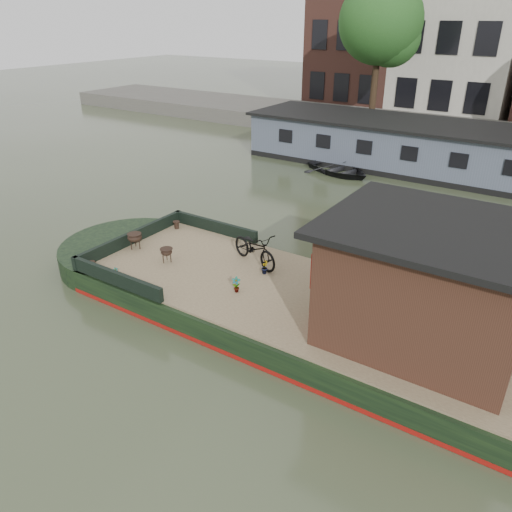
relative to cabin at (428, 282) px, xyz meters
The scene contains 17 objects.
ground 2.88m from the cabin, behind, with size 120.00×120.00×0.00m, color #2B3220.
houseboat_hull 3.87m from the cabin, behind, with size 14.01×4.02×0.60m.
houseboat_deck 2.52m from the cabin, behind, with size 11.80×3.80×0.05m, color #8A7955.
bow_bulwark 7.33m from the cabin, behind, with size 3.00×4.00×0.35m.
cabin is the anchor object (origin of this frame).
bicycle 4.68m from the cabin, 169.46° to the left, with size 0.59×1.68×0.88m, color black.
potted_plant_a 4.25m from the cabin, behind, with size 0.20×0.14×0.38m, color brown.
potted_plant_b 4.21m from the cabin, behind, with size 0.18×0.15×0.33m, color maroon.
potted_plant_e 7.23m from the cabin, 166.58° to the right, with size 0.14×0.09×0.26m, color brown.
brazier_front 6.59m from the cabin, behind, with size 0.35×0.35×0.38m, color black, non-canonical shape.
brazier_rear 7.85m from the cabin, behind, with size 0.41×0.41×0.44m, color black, non-canonical shape.
bollard_port 8.00m from the cabin, 169.24° to the left, with size 0.20×0.20×0.23m, color black.
bollard_stbd 8.05m from the cabin, 167.68° to the right, with size 0.19×0.19×0.21m, color black.
dinghy 13.52m from the cabin, 121.81° to the left, with size 2.27×3.17×0.66m, color black.
far_houseboat 14.20m from the cabin, 98.88° to the left, with size 20.40×4.40×2.11m.
quay 20.67m from the cabin, 96.09° to the left, with size 60.00×6.00×0.90m, color #47443F.
tree_left 21.28m from the cabin, 114.13° to the left, with size 4.40×4.40×7.40m.
Camera 1 is at (4.05, -8.74, 6.49)m, focal length 35.00 mm.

